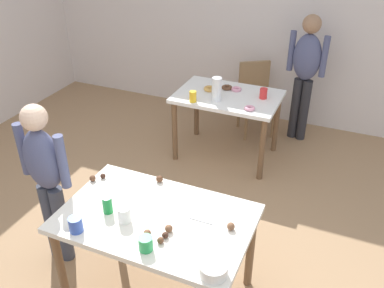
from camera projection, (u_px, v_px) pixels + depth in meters
name	position (u px, v px, depth m)	size (l,w,h in m)	color
ground_plane	(161.00, 287.00, 3.20)	(6.40, 6.40, 0.00)	#9E7A56
wall_back	(276.00, 19.00, 5.06)	(6.40, 0.10, 2.60)	silver
dining_table_near	(156.00, 227.00, 2.82)	(1.28, 0.81, 0.75)	silver
dining_table_far	(227.00, 104.00, 4.52)	(1.11, 0.75, 0.75)	white
chair_far_table	(255.00, 93.00, 5.12)	(0.55, 0.55, 0.87)	olive
person_girl_near	(46.00, 174.00, 3.07)	(0.45, 0.22, 1.38)	#383D4C
person_adult_far	(306.00, 68.00, 4.73)	(0.46, 0.25, 1.50)	#28282D
mixing_bowl	(214.00, 270.00, 2.33)	(0.16, 0.16, 0.07)	white
soda_can	(107.00, 205.00, 2.78)	(0.07, 0.07, 0.12)	#198438
fork_near	(202.00, 221.00, 2.73)	(0.17, 0.02, 0.01)	silver
cup_near_0	(76.00, 225.00, 2.63)	(0.09, 0.09, 0.10)	#3351B2
cup_near_1	(146.00, 244.00, 2.49)	(0.09, 0.09, 0.09)	green
cup_near_2	(124.00, 214.00, 2.71)	(0.09, 0.09, 0.11)	white
cake_ball_0	(160.00, 240.00, 2.55)	(0.04, 0.04, 0.04)	brown
cake_ball_1	(169.00, 228.00, 2.63)	(0.05, 0.05, 0.05)	brown
cake_ball_2	(165.00, 235.00, 2.59)	(0.04, 0.04, 0.04)	#3D2319
cake_ball_3	(93.00, 178.00, 3.11)	(0.05, 0.05, 0.05)	brown
cake_ball_4	(103.00, 176.00, 3.14)	(0.04, 0.04, 0.04)	#3D2319
cake_ball_5	(147.00, 233.00, 2.60)	(0.05, 0.05, 0.05)	brown
cake_ball_6	(159.00, 179.00, 3.09)	(0.05, 0.05, 0.05)	brown
cake_ball_7	(231.00, 226.00, 2.65)	(0.05, 0.05, 0.05)	brown
pitcher_far	(217.00, 89.00, 4.28)	(0.10, 0.10, 0.25)	white
cup_far_0	(193.00, 97.00, 4.29)	(0.07, 0.07, 0.12)	yellow
cup_far_1	(263.00, 93.00, 4.36)	(0.08, 0.08, 0.11)	red
donut_far_0	(227.00, 87.00, 4.59)	(0.12, 0.12, 0.04)	brown
donut_far_1	(210.00, 89.00, 4.56)	(0.13, 0.13, 0.04)	gold
donut_far_2	(236.00, 89.00, 4.56)	(0.11, 0.11, 0.03)	pink
donut_far_3	(250.00, 108.00, 4.15)	(0.11, 0.11, 0.03)	pink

